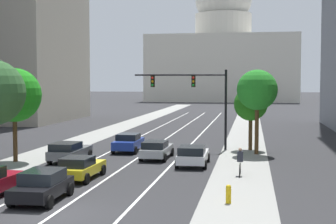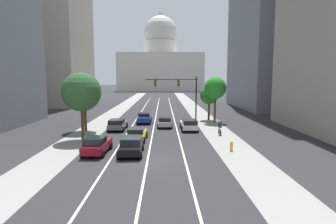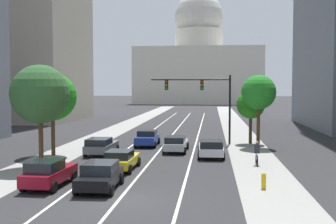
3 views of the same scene
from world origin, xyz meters
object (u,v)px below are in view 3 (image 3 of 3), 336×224
object	(u,v)px
car_gray	(101,146)
car_blue	(147,138)
street_tree_near_right	(259,93)
street_tree_near_left	(40,94)
car_black	(100,175)
fire_hydrant	(264,181)
capitol_building	(199,64)
car_silver	(176,143)
car_white	(211,148)
cyclist	(257,153)
traffic_signal_mast	(205,94)
street_tree_mid_right	(251,105)
street_tree_mid_left	(53,97)
car_yellow	(121,160)
car_crimson	(49,173)

from	to	relation	value
car_gray	car_blue	bearing A→B (deg)	-27.36
street_tree_near_right	street_tree_near_left	bearing A→B (deg)	-144.35
car_black	car_blue	size ratio (longest dim) A/B	1.00
car_blue	street_tree_near_left	size ratio (longest dim) A/B	0.58
fire_hydrant	street_tree_near_right	world-z (taller)	street_tree_near_right
car_blue	fire_hydrant	world-z (taller)	car_blue
capitol_building	car_silver	distance (m)	111.53
car_white	capitol_building	bearing A→B (deg)	1.17
cyclist	fire_hydrant	bearing A→B (deg)	177.75
car_silver	capitol_building	bearing A→B (deg)	1.94
street_tree_near_left	capitol_building	bearing A→B (deg)	86.49
car_blue	traffic_signal_mast	bearing A→B (deg)	-67.06
street_tree_near_right	street_tree_mid_right	xyz separation A→B (m)	(-0.49, 2.40, -1.23)
car_black	street_tree_mid_right	distance (m)	22.40
car_black	street_tree_mid_left	size ratio (longest dim) A/B	0.61
car_blue	street_tree_near_left	xyz separation A→B (m)	(-5.78, -11.25, 4.32)
car_white	fire_hydrant	xyz separation A→B (m)	(2.91, -10.18, -0.28)
capitol_building	car_yellow	xyz separation A→B (m)	(-1.51, -119.10, -12.74)
car_blue	capitol_building	bearing A→B (deg)	-0.72
capitol_building	street_tree_mid_left	bearing A→B (deg)	-94.20
street_tree_mid_left	car_silver	bearing A→B (deg)	16.06
car_white	fire_hydrant	distance (m)	10.59
car_silver	street_tree_mid_right	bearing A→B (deg)	-47.09
car_black	street_tree_mid_left	world-z (taller)	street_tree_mid_left
car_yellow	street_tree_mid_right	bearing A→B (deg)	-32.61
car_black	car_silver	world-z (taller)	car_black
car_gray	street_tree_mid_left	bearing A→B (deg)	100.83
car_white	car_blue	xyz separation A→B (m)	(-6.02, 5.92, 0.03)
car_black	traffic_signal_mast	bearing A→B (deg)	-16.62
cyclist	street_tree_near_right	world-z (taller)	street_tree_near_right
cyclist	street_tree_mid_left	distance (m)	16.83
car_black	street_tree_near_right	size ratio (longest dim) A/B	0.61
cyclist	capitol_building	bearing A→B (deg)	4.56
street_tree_near_right	car_yellow	bearing A→B (deg)	-130.76
capitol_building	street_tree_mid_left	distance (m)	114.26
car_white	street_tree_near_right	xyz separation A→B (m)	(4.35, 6.26, 4.33)
car_yellow	cyclist	world-z (taller)	cyclist
cyclist	street_tree_near_right	distance (m)	10.22
car_crimson	street_tree_mid_left	xyz separation A→B (m)	(-3.82, 10.63, 4.00)
car_black	car_blue	bearing A→B (deg)	-1.15
car_yellow	street_tree_mid_left	bearing A→B (deg)	53.06
capitol_building	cyclist	size ratio (longest dim) A/B	24.29
car_gray	street_tree_mid_right	world-z (taller)	street_tree_mid_right
car_gray	fire_hydrant	bearing A→B (deg)	-130.36
car_black	street_tree_near_right	xyz separation A→B (m)	(10.38, 17.46, 4.30)
car_black	car_crimson	distance (m)	3.03
street_tree_near_right	street_tree_mid_left	xyz separation A→B (m)	(-17.21, -6.57, -0.29)
capitol_building	cyclist	distance (m)	117.23
street_tree_mid_right	street_tree_near_left	distance (m)	21.04
capitol_building	car_blue	world-z (taller)	capitol_building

